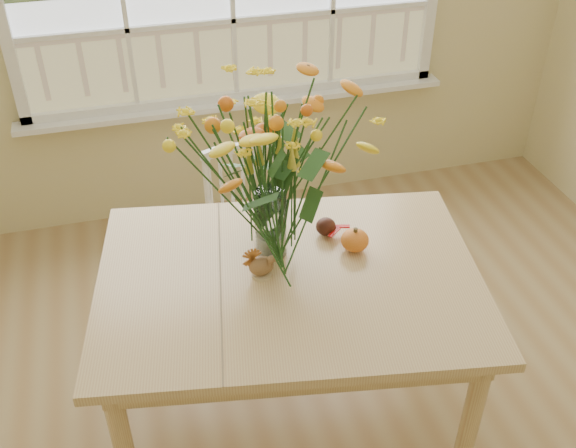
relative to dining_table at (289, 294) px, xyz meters
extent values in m
cube|color=white|center=(0.14, 1.59, 0.03)|extent=(2.42, 0.12, 0.03)
cube|color=tan|center=(0.00, 0.00, 0.07)|extent=(1.56, 1.23, 0.04)
cube|color=tan|center=(0.00, 0.00, 0.00)|extent=(1.42, 1.09, 0.10)
cylinder|color=tan|center=(-0.53, 0.51, -0.30)|extent=(0.07, 0.07, 0.71)
cylinder|color=tan|center=(0.53, -0.51, -0.30)|extent=(0.07, 0.07, 0.71)
cylinder|color=tan|center=(0.67, 0.30, -0.30)|extent=(0.07, 0.07, 0.71)
cube|color=white|center=(0.02, 0.68, -0.26)|extent=(0.43, 0.41, 0.05)
cube|color=white|center=(0.00, 0.83, -0.04)|extent=(0.39, 0.08, 0.44)
cylinder|color=white|center=(-0.12, 0.52, -0.47)|extent=(0.03, 0.03, 0.38)
cylinder|color=white|center=(-0.15, 0.80, -0.47)|extent=(0.03, 0.03, 0.38)
cylinder|color=white|center=(0.18, 0.55, -0.47)|extent=(0.03, 0.03, 0.38)
cylinder|color=white|center=(0.15, 0.83, -0.47)|extent=(0.03, 0.03, 0.38)
cylinder|color=white|center=(-0.03, 0.15, 0.23)|extent=(0.12, 0.12, 0.27)
ellipsoid|color=#D65C19|center=(0.28, 0.08, 0.13)|extent=(0.11, 0.11, 0.08)
cylinder|color=#CCB78C|center=(-0.10, 0.03, 0.10)|extent=(0.07, 0.07, 0.01)
ellipsoid|color=brown|center=(-0.10, 0.03, 0.14)|extent=(0.10, 0.07, 0.08)
ellipsoid|color=#38160F|center=(0.21, 0.20, 0.13)|extent=(0.08, 0.08, 0.07)
camera|label=1|loc=(-0.50, -1.82, 1.70)|focal=42.00mm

